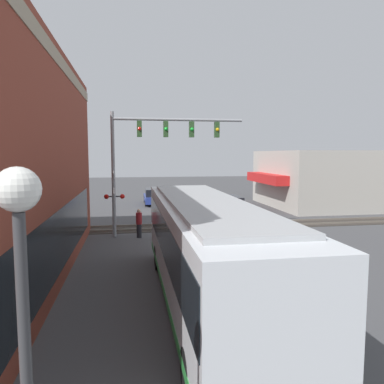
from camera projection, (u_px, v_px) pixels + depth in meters
The scene contains 10 objects.
ground_plane at pixel (233, 249), 18.69m from camera, with size 120.00×120.00×0.00m, color #424244.
shop_building at pixel (319, 179), 34.03m from camera, with size 10.54×10.24×5.03m.
city_bus at pixel (205, 248), 11.52m from camera, with size 12.25×2.59×3.36m.
traffic_signal_gantry at pixel (156, 143), 21.36m from camera, with size 0.42×7.59×7.10m.
crossing_signal at pixel (114, 197), 21.57m from camera, with size 1.41×1.18×3.81m.
streetlamp at pixel (25, 353), 3.71m from camera, with size 0.44×0.44×4.62m.
rail_track_near at pixel (208, 226), 24.57m from camera, with size 2.60×60.00×0.15m.
parked_car_red at pixel (229, 206), 29.37m from camera, with size 4.89×1.82×1.48m.
parked_car_blue at pixel (154, 197), 35.43m from camera, with size 4.66×1.82×1.49m.
pedestrian_at_crossing at pixel (139, 223), 21.21m from camera, with size 0.34×0.34×1.64m.
Camera 1 is at (-17.71, 5.05, 4.73)m, focal length 35.00 mm.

